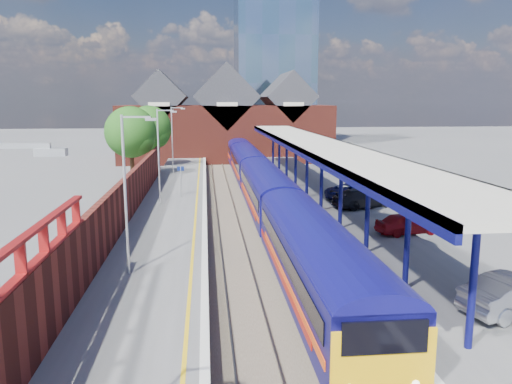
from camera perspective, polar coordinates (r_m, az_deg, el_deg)
ground at (r=46.53m, az=-2.00°, el=-0.28°), size 240.00×240.00×0.00m
ballast_bed at (r=36.77m, az=-0.95°, el=-3.08°), size 6.00×76.00×0.06m
rails at (r=36.75m, az=-0.95°, el=-2.95°), size 4.51×76.00×0.14m
left_platform at (r=36.62m, az=-9.57°, el=-2.53°), size 5.00×76.00×1.00m
right_platform at (r=37.64m, az=8.19°, el=-2.14°), size 6.00×76.00×1.00m
coping_left at (r=36.43m, az=-5.90°, el=-1.66°), size 0.30×76.00×0.05m
coping_right at (r=36.95m, az=3.92°, el=-1.46°), size 0.30×76.00×0.05m
yellow_line at (r=36.44m, az=-6.84°, el=-1.71°), size 0.14×76.00×0.01m
train at (r=45.09m, az=-0.02°, el=2.12°), size 2.87×65.90×3.45m
canopy at (r=38.68m, az=6.93°, el=5.35°), size 4.50×52.00×4.48m
lamp_post_b at (r=22.19m, az=-14.41°, el=0.77°), size 1.48×0.18×7.00m
lamp_post_c at (r=37.96m, az=-10.88°, el=4.75°), size 1.48×0.18×7.00m
lamp_post_d at (r=53.87m, az=-9.42°, el=6.39°), size 1.48×0.18×7.00m
platform_sign at (r=40.12m, az=-8.59°, el=1.80°), size 0.55×0.08×2.50m
brick_wall at (r=30.24m, az=-15.37°, el=-1.69°), size 0.35×50.00×3.86m
station_building at (r=73.77m, az=-3.50°, el=7.88°), size 30.00×12.12×13.78m
glass_tower at (r=97.23m, az=2.01°, el=17.18°), size 14.20×14.20×40.30m
tree_near at (r=52.17m, az=-13.98°, el=6.49°), size 5.20×5.20×8.10m
tree_far at (r=59.97m, az=-11.96°, el=7.03°), size 5.20×5.20×8.10m
parked_car_red at (r=30.07m, az=16.87°, el=-3.46°), size 3.82×2.00×1.24m
parked_car_dark at (r=36.73m, az=12.10°, el=-0.70°), size 5.02×3.29×1.35m
parked_car_blue at (r=39.47m, az=11.24°, el=0.04°), size 5.12×3.71×1.29m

